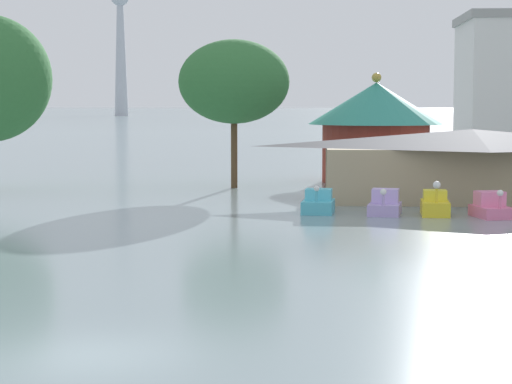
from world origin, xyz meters
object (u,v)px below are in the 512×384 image
boathouse (472,163)px  distant_broadcast_tower (120,7)px  pedal_boat_pink (491,207)px  green_roof_pavilion (376,126)px  pedal_boat_cyan (318,203)px  shoreline_tree_mid (234,82)px  pedal_boat_lavender (385,205)px  pedal_boat_yellow (435,205)px

boathouse → distant_broadcast_tower: (-93.86, 342.03, 44.29)m
pedal_boat_pink → green_roof_pavilion: bearing=179.4°
pedal_boat_cyan → shoreline_tree_mid: (-5.68, 13.94, 6.66)m
pedal_boat_pink → green_roof_pavilion: 21.24m
shoreline_tree_mid → distant_broadcast_tower: size_ratio=0.08×
pedal_boat_lavender → pedal_boat_yellow: 2.56m
boathouse → distant_broadcast_tower: 357.43m
pedal_boat_lavender → shoreline_tree_mid: 18.33m
pedal_boat_pink → distant_broadcast_tower: 365.47m
green_roof_pavilion → distant_broadcast_tower: (-88.97, 329.85, 42.44)m
pedal_boat_pink → boathouse: size_ratio=0.14×
pedal_boat_cyan → pedal_boat_lavender: pedal_boat_cyan is taller
pedal_boat_lavender → pedal_boat_yellow: bearing=98.7°
pedal_boat_cyan → distant_broadcast_tower: bearing=-161.1°
green_roof_pavilion → shoreline_tree_mid: (-9.86, -5.26, 3.11)m
pedal_boat_lavender → shoreline_tree_mid: (-9.12, 14.45, 6.64)m
pedal_boat_cyan → shoreline_tree_mid: shoreline_tree_mid is taller
pedal_boat_pink → distant_broadcast_tower: size_ratio=0.02×
pedal_boat_cyan → pedal_boat_pink: bearing=87.1°
pedal_boat_cyan → pedal_boat_lavender: size_ratio=1.01×
pedal_boat_yellow → green_roof_pavilion: green_roof_pavilion is taller
distant_broadcast_tower → pedal_boat_yellow: bearing=-75.4°
pedal_boat_lavender → boathouse: boathouse is taller
pedal_boat_yellow → boathouse: (3.07, 7.57, 1.67)m
pedal_boat_cyan → pedal_boat_yellow: size_ratio=0.98×
pedal_boat_lavender → pedal_boat_cyan: bearing=-89.0°
pedal_boat_cyan → boathouse: 11.59m
pedal_boat_cyan → pedal_boat_pink: 8.81m
pedal_boat_lavender → pedal_boat_yellow: size_ratio=0.97×
pedal_boat_yellow → green_roof_pavilion: size_ratio=0.26×
pedal_boat_yellow → pedal_boat_pink: 2.81m
pedal_boat_cyan → pedal_boat_yellow: (6.00, -0.55, 0.03)m
boathouse → green_roof_pavilion: 13.25m
pedal_boat_yellow → pedal_boat_lavender: bearing=-87.1°
green_roof_pavilion → pedal_boat_pink: bearing=-77.5°
pedal_boat_yellow → shoreline_tree_mid: 19.75m
pedal_boat_lavender → shoreline_tree_mid: bearing=-138.2°
pedal_boat_lavender → green_roof_pavilion: size_ratio=0.26×
pedal_boat_lavender → pedal_boat_pink: bearing=91.6°
boathouse → green_roof_pavilion: bearing=111.9°
distant_broadcast_tower → green_roof_pavilion: bearing=-74.9°
pedal_boat_lavender → distant_broadcast_tower: bearing=-156.3°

